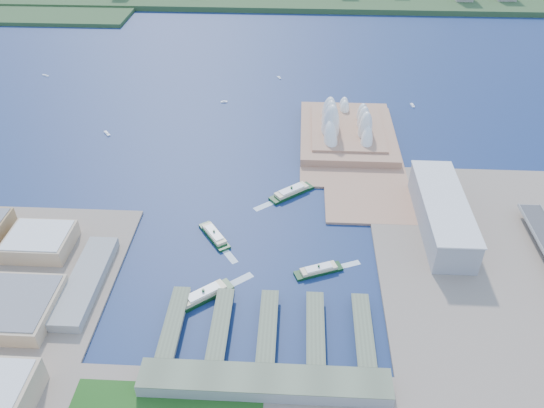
# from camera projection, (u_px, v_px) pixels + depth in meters

# --- Properties ---
(ground) EXTENTS (3000.00, 3000.00, 0.00)m
(ground) POSITION_uv_depth(u_px,v_px,m) (258.00, 272.00, 533.52)
(ground) COLOR #0F1D48
(ground) RESTS_ON ground
(east_land) EXTENTS (240.00, 500.00, 3.00)m
(east_land) POSITION_uv_depth(u_px,v_px,m) (517.00, 318.00, 482.32)
(east_land) COLOR gray
(east_land) RESTS_ON ground
(peninsula) EXTENTS (135.00, 220.00, 3.00)m
(peninsula) POSITION_uv_depth(u_px,v_px,m) (349.00, 144.00, 736.63)
(peninsula) COLOR #A8785B
(peninsula) RESTS_ON ground
(opera_house) EXTENTS (134.00, 180.00, 58.00)m
(opera_house) POSITION_uv_depth(u_px,v_px,m) (348.00, 117.00, 734.61)
(opera_house) COLOR white
(opera_house) RESTS_ON peninsula
(toaster_building) EXTENTS (45.00, 155.00, 35.00)m
(toaster_building) POSITION_uv_depth(u_px,v_px,m) (442.00, 213.00, 577.20)
(toaster_building) COLOR gray
(toaster_building) RESTS_ON east_land
(ferry_wharves) EXTENTS (184.00, 90.00, 9.30)m
(ferry_wharves) POSITION_uv_depth(u_px,v_px,m) (268.00, 327.00, 470.00)
(ferry_wharves) COLOR #59634B
(ferry_wharves) RESTS_ON ground
(terminal_building) EXTENTS (200.00, 28.00, 12.00)m
(terminal_building) POSITION_uv_depth(u_px,v_px,m) (265.00, 383.00, 419.23)
(terminal_building) COLOR gray
(terminal_building) RESTS_ON south_land
(ferry_a) EXTENTS (40.34, 50.22, 9.81)m
(ferry_a) POSITION_uv_depth(u_px,v_px,m) (214.00, 234.00, 573.62)
(ferry_a) COLOR #0C3314
(ferry_a) RESTS_ON ground
(ferry_b) EXTENTS (54.65, 48.11, 11.01)m
(ferry_b) POSITION_uv_depth(u_px,v_px,m) (291.00, 191.00, 638.26)
(ferry_b) COLOR #0C3314
(ferry_b) RESTS_ON ground
(ferry_c) EXTENTS (55.89, 49.00, 11.25)m
(ferry_c) POSITION_uv_depth(u_px,v_px,m) (204.00, 294.00, 501.43)
(ferry_c) COLOR #0C3314
(ferry_c) RESTS_ON ground
(ferry_d) EXTENTS (50.70, 30.22, 9.37)m
(ferry_d) POSITION_uv_depth(u_px,v_px,m) (319.00, 269.00, 530.17)
(ferry_d) COLOR #0C3314
(ferry_d) RESTS_ON ground
(boat_a) EXTENTS (12.58, 14.63, 2.99)m
(boat_a) POSITION_uv_depth(u_px,v_px,m) (107.00, 133.00, 760.24)
(boat_a) COLOR white
(boat_a) RESTS_ON ground
(boat_b) EXTENTS (10.83, 5.34, 2.80)m
(boat_b) POSITION_uv_depth(u_px,v_px,m) (224.00, 102.00, 843.32)
(boat_b) COLOR white
(boat_b) RESTS_ON ground
(boat_c) EXTENTS (5.31, 13.63, 2.99)m
(boat_c) POSITION_uv_depth(u_px,v_px,m) (412.00, 105.00, 833.17)
(boat_c) COLOR white
(boat_c) RESTS_ON ground
(boat_d) EXTENTS (13.61, 9.08, 2.33)m
(boat_d) POSITION_uv_depth(u_px,v_px,m) (46.00, 75.00, 928.16)
(boat_d) COLOR white
(boat_d) RESTS_ON ground
(boat_e) EXTENTS (7.42, 10.86, 2.56)m
(boat_e) POSITION_uv_depth(u_px,v_px,m) (279.00, 77.00, 920.45)
(boat_e) COLOR white
(boat_e) RESTS_ON ground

